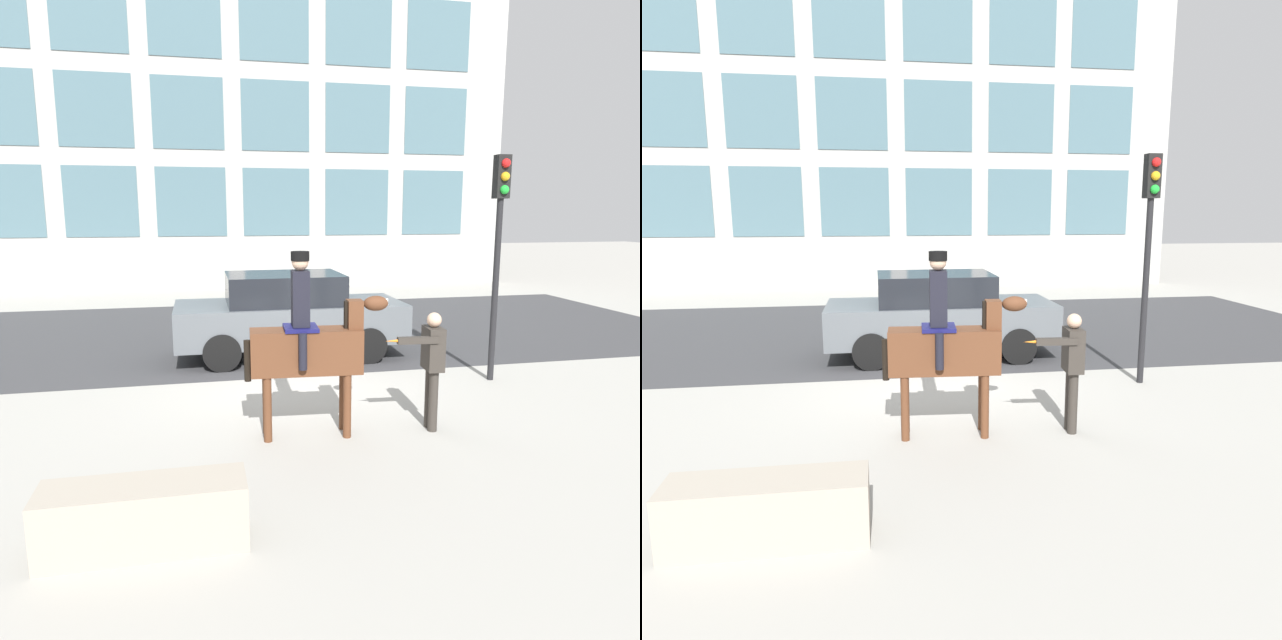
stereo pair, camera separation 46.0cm
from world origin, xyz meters
TOP-DOWN VIEW (x-y plane):
  - ground_plane at (0.00, 0.00)m, footprint 80.00×80.00m
  - road_surface at (0.00, 4.75)m, footprint 21.84×8.50m
  - mounted_horse_lead at (-0.02, -2.24)m, footprint 1.92×0.65m
  - pedestrian_bystander at (1.66, -2.38)m, footprint 0.85×0.43m
  - street_car_near_lane at (0.37, 2.03)m, footprint 4.64×1.96m
  - traffic_light at (3.66, -0.40)m, footprint 0.24×0.29m
  - planter_ledge at (-1.96, -4.53)m, footprint 1.82×0.56m

SIDE VIEW (x-z plane):
  - ground_plane at x=0.00m, z-range 0.00..0.00m
  - road_surface at x=0.00m, z-range 0.00..0.01m
  - planter_ledge at x=-1.96m, z-range 0.00..0.61m
  - street_car_near_lane at x=0.37m, z-range 0.03..1.76m
  - pedestrian_bystander at x=1.66m, z-range 0.15..1.80m
  - mounted_horse_lead at x=-0.02m, z-range 0.02..2.50m
  - traffic_light at x=3.66m, z-range 0.67..4.59m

